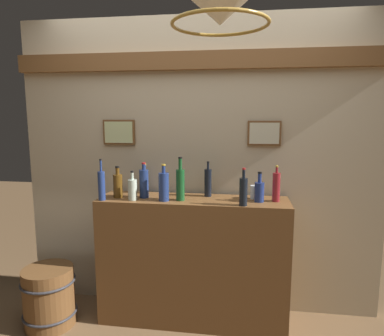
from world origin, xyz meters
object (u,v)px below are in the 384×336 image
(liquor_bottle_port, at_px, (145,182))
(liquor_bottle_vodka, at_px, (164,186))
(liquor_bottle_mezcal, at_px, (102,185))
(wooden_barrel, at_px, (49,297))
(liquor_bottle_vermouth, at_px, (243,191))
(liquor_bottle_rum, at_px, (144,183))
(liquor_bottle_sherry, at_px, (276,187))
(liquor_bottle_rye, at_px, (118,185))
(liquor_bottle_bourbon, at_px, (208,182))
(liquor_bottle_tequila, at_px, (180,184))
(pendant_lamp, at_px, (220,4))
(liquor_bottle_scotch, at_px, (133,189))
(liquor_bottle_whiskey, at_px, (259,191))
(glass_tumbler_rocks, at_px, (254,192))

(liquor_bottle_port, relative_size, liquor_bottle_vodka, 0.88)
(liquor_bottle_mezcal, xyz_separation_m, wooden_barrel, (-0.43, -0.10, -0.89))
(liquor_bottle_vermouth, bearing_deg, liquor_bottle_rum, 170.01)
(liquor_bottle_sherry, distance_m, liquor_bottle_rye, 1.22)
(liquor_bottle_rye, height_order, liquor_bottle_bourbon, liquor_bottle_bourbon)
(liquor_bottle_tequila, height_order, pendant_lamp, pendant_lamp)
(liquor_bottle_scotch, bearing_deg, liquor_bottle_whiskey, 4.91)
(liquor_bottle_sherry, xyz_separation_m, pendant_lamp, (-0.37, -1.01, 1.00))
(liquor_bottle_mezcal, bearing_deg, glass_tumbler_rocks, 10.33)
(liquor_bottle_rye, bearing_deg, liquor_bottle_scotch, -24.48)
(liquor_bottle_rum, height_order, liquor_bottle_rye, liquor_bottle_rum)
(liquor_bottle_port, distance_m, liquor_bottle_rye, 0.25)
(liquor_bottle_vodka, xyz_separation_m, liquor_bottle_mezcal, (-0.47, -0.05, 0.00))
(liquor_bottle_rye, relative_size, liquor_bottle_bourbon, 0.88)
(liquor_bottle_scotch, distance_m, pendant_lamp, 1.54)
(liquor_bottle_scotch, bearing_deg, liquor_bottle_sherry, 5.93)
(liquor_bottle_port, distance_m, glass_tumbler_rocks, 0.90)
(liquor_bottle_vodka, distance_m, liquor_bottle_mezcal, 0.48)
(liquor_bottle_port, distance_m, liquor_bottle_sherry, 1.06)
(liquor_bottle_tequila, distance_m, liquor_bottle_mezcal, 0.60)
(liquor_bottle_tequila, distance_m, liquor_bottle_vodka, 0.13)
(liquor_bottle_whiskey, bearing_deg, liquor_bottle_vermouth, -132.96)
(liquor_bottle_bourbon, bearing_deg, liquor_bottle_whiskey, -16.98)
(glass_tumbler_rocks, bearing_deg, liquor_bottle_vodka, -166.52)
(liquor_bottle_tequila, bearing_deg, liquor_bottle_sherry, 5.50)
(pendant_lamp, height_order, wooden_barrel, pendant_lamp)
(liquor_bottle_bourbon, xyz_separation_m, wooden_barrel, (-1.22, -0.33, -0.89))
(liquor_bottle_rum, height_order, pendant_lamp, pendant_lamp)
(liquor_bottle_port, height_order, liquor_bottle_scotch, liquor_bottle_port)
(liquor_bottle_bourbon, bearing_deg, liquor_bottle_mezcal, -163.09)
(liquor_bottle_tequila, height_order, liquor_bottle_mezcal, liquor_bottle_tequila)
(liquor_bottle_tequila, bearing_deg, liquor_bottle_port, 148.24)
(liquor_bottle_bourbon, height_order, wooden_barrel, liquor_bottle_bourbon)
(liquor_bottle_sherry, relative_size, liquor_bottle_scotch, 1.21)
(liquor_bottle_sherry, relative_size, liquor_bottle_whiskey, 1.20)
(liquor_bottle_rye, xyz_separation_m, liquor_bottle_vodka, (0.38, -0.05, 0.01))
(liquor_bottle_tequila, distance_m, pendant_lamp, 1.40)
(liquor_bottle_scotch, bearing_deg, liquor_bottle_rum, 54.20)
(liquor_bottle_sherry, height_order, liquor_bottle_vodka, liquor_bottle_vodka)
(pendant_lamp, bearing_deg, liquor_bottle_tequila, 110.36)
(liquor_bottle_vermouth, distance_m, liquor_bottle_mezcal, 1.07)
(liquor_bottle_scotch, bearing_deg, liquor_bottle_tequila, 6.78)
(liquor_bottle_tequila, bearing_deg, liquor_bottle_scotch, -173.22)
(liquor_bottle_bourbon, bearing_deg, liquor_bottle_scotch, -159.97)
(liquor_bottle_rum, bearing_deg, liquor_bottle_whiskey, -0.52)
(liquor_bottle_sherry, bearing_deg, liquor_bottle_scotch, -174.07)
(liquor_bottle_whiskey, distance_m, glass_tumbler_rocks, 0.10)
(liquor_bottle_vermouth, height_order, liquor_bottle_bourbon, liquor_bottle_bourbon)
(liquor_bottle_vodka, height_order, glass_tumbler_rocks, liquor_bottle_vodka)
(wooden_barrel, bearing_deg, liquor_bottle_rye, 20.40)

